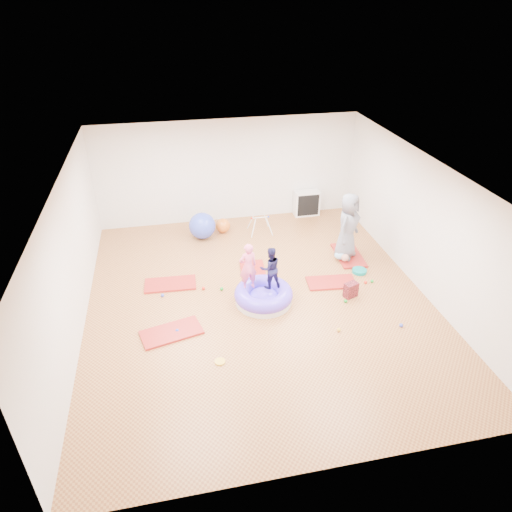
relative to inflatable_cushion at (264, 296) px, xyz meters
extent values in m
cube|color=#B37C43|center=(-0.08, 0.07, -0.15)|extent=(7.00, 8.00, 0.01)
cube|color=silver|center=(-0.08, 0.07, 2.65)|extent=(7.00, 8.00, 0.01)
cube|color=silver|center=(-0.08, 4.07, 1.25)|extent=(7.00, 0.01, 2.80)
cube|color=silver|center=(-0.08, -3.93, 1.25)|extent=(7.00, 0.01, 2.80)
cube|color=silver|center=(-3.58, 0.07, 1.25)|extent=(0.01, 8.00, 2.80)
cube|color=silver|center=(3.42, 0.07, 1.25)|extent=(0.01, 8.00, 2.80)
cube|color=#A02A19|center=(-1.93, -0.64, -0.13)|extent=(1.23, 0.82, 0.05)
cube|color=#A02A19|center=(-1.88, 1.02, -0.13)|extent=(1.14, 0.61, 0.05)
cube|color=#A02A19|center=(0.00, 1.07, -0.13)|extent=(0.64, 1.14, 0.05)
cube|color=#A02A19|center=(1.62, 0.36, -0.13)|extent=(1.12, 0.64, 0.04)
cube|color=#A02A19|center=(2.44, 1.39, -0.13)|extent=(0.67, 1.21, 0.05)
cylinder|color=silver|center=(0.00, 0.00, -0.08)|extent=(1.18, 1.18, 0.13)
torus|color=#5D3EF4|center=(0.00, 0.00, 0.04)|extent=(1.22, 1.22, 0.32)
ellipsoid|color=#5D3EF4|center=(0.00, 0.00, -0.04)|extent=(0.65, 0.65, 0.29)
imported|color=#F26090|center=(-0.30, 0.13, 0.72)|extent=(0.42, 0.31, 1.04)
imported|color=#1A1741|center=(0.15, 0.08, 0.66)|extent=(0.48, 0.40, 0.91)
imported|color=slate|center=(2.31, 1.35, 0.70)|extent=(0.92, 0.91, 1.61)
ellipsoid|color=#8CBFE5|center=(2.20, 1.23, 0.01)|extent=(0.38, 0.25, 0.22)
sphere|color=tan|center=(2.20, 1.05, 0.04)|extent=(0.18, 0.18, 0.18)
sphere|color=blue|center=(-1.82, -0.63, -0.11)|extent=(0.07, 0.07, 0.07)
sphere|color=red|center=(-1.18, 0.69, -0.11)|extent=(0.07, 0.07, 0.07)
sphere|color=green|center=(1.67, -0.38, -0.11)|extent=(0.07, 0.07, 0.07)
sphere|color=blue|center=(2.43, -1.35, -0.11)|extent=(0.07, 0.07, 0.07)
sphere|color=green|center=(-0.80, 0.58, -0.11)|extent=(0.07, 0.07, 0.07)
sphere|color=green|center=(2.52, 0.20, -0.11)|extent=(0.07, 0.07, 0.07)
sphere|color=gold|center=(1.20, -1.23, -0.11)|extent=(0.07, 0.07, 0.07)
sphere|color=blue|center=(-2.06, 0.60, -0.11)|extent=(0.07, 0.07, 0.07)
sphere|color=red|center=(2.36, 0.19, -0.11)|extent=(0.07, 0.07, 0.07)
sphere|color=blue|center=(-0.94, 3.07, 0.19)|extent=(0.69, 0.69, 0.69)
sphere|color=orange|center=(-0.38, 3.27, 0.04)|extent=(0.39, 0.39, 0.39)
cylinder|color=white|center=(0.36, 2.84, 0.10)|extent=(0.17, 0.18, 0.46)
cylinder|color=white|center=(0.36, 3.23, 0.10)|extent=(0.17, 0.18, 0.46)
cylinder|color=white|center=(0.79, 2.84, 0.10)|extent=(0.17, 0.18, 0.46)
cylinder|color=white|center=(0.79, 3.23, 0.10)|extent=(0.17, 0.18, 0.46)
cylinder|color=white|center=(0.58, 3.04, 0.30)|extent=(0.45, 0.03, 0.03)
sphere|color=red|center=(0.36, 3.04, 0.30)|extent=(0.05, 0.05, 0.05)
sphere|color=blue|center=(0.80, 3.04, 0.30)|extent=(0.05, 0.05, 0.05)
cube|color=white|center=(2.12, 3.87, 0.21)|extent=(0.71, 0.35, 0.71)
cube|color=black|center=(2.12, 3.70, 0.21)|extent=(0.61, 0.02, 0.61)
cube|color=white|center=(2.12, 3.82, 0.21)|extent=(0.02, 0.24, 0.63)
cube|color=white|center=(2.12, 3.82, 0.21)|extent=(0.63, 0.24, 0.02)
cylinder|color=#078481|center=(2.41, 0.65, -0.11)|extent=(0.33, 0.33, 0.07)
cube|color=#A72736|center=(1.85, -0.19, 0.01)|extent=(0.33, 0.26, 0.33)
cylinder|color=gold|center=(-1.14, -1.59, -0.14)|extent=(0.19, 0.19, 0.03)
camera|label=1|loc=(-1.72, -7.52, 5.54)|focal=32.00mm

